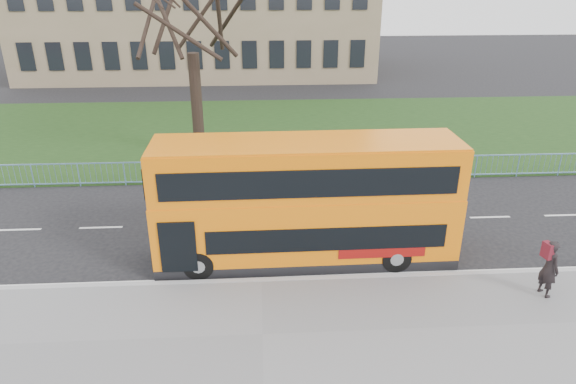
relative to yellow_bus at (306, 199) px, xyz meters
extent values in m
plane|color=black|center=(-1.49, 0.10, -2.17)|extent=(120.00, 120.00, 0.00)
cube|color=#9C9C9F|center=(-1.49, -1.45, -2.10)|extent=(80.00, 0.20, 0.14)
cube|color=#183413|center=(-1.49, 14.40, -2.13)|extent=(80.00, 15.40, 0.08)
cube|color=orange|center=(0.00, 0.01, -0.94)|extent=(9.69, 2.41, 1.79)
cube|color=orange|center=(0.00, 0.01, 0.11)|extent=(9.69, 2.41, 0.31)
cube|color=orange|center=(0.00, 0.01, 1.07)|extent=(9.64, 2.36, 1.61)
cube|color=black|center=(0.57, -1.14, -0.87)|extent=(7.46, 0.12, 0.78)
cube|color=black|center=(0.01, -1.13, 0.99)|extent=(8.89, 0.14, 0.87)
cylinder|color=black|center=(-3.44, -1.06, -1.69)|extent=(0.96, 0.27, 0.96)
cylinder|color=black|center=(2.82, -1.00, -1.69)|extent=(0.96, 0.27, 0.96)
imported|color=black|center=(6.83, -2.69, -1.17)|extent=(0.56, 0.73, 1.77)
camera|label=1|loc=(-1.45, -14.90, 6.81)|focal=32.00mm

